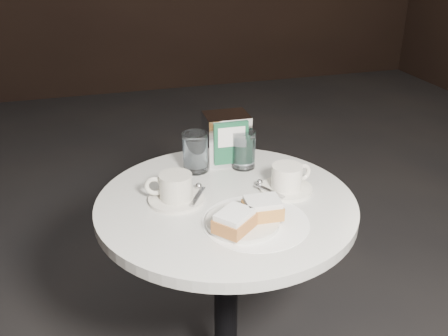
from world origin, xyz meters
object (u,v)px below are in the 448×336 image
Objects in this scene: water_glass_right at (243,150)px; coffee_cup_right at (287,180)px; beignet_plate at (246,218)px; coffee_cup_left at (175,190)px; cafe_table at (226,260)px; napkin_dispenser at (227,138)px; water_glass_left at (195,153)px.

coffee_cup_right is at bearing -69.04° from water_glass_right.
coffee_cup_right is (0.17, 0.14, 0.01)m from beignet_plate.
water_glass_right reaches higher than beignet_plate.
coffee_cup_left reaches higher than beignet_plate.
coffee_cup_left is at bearing 162.21° from coffee_cup_right.
coffee_cup_left is at bearing 166.44° from cafe_table.
cafe_table is 3.13× the size of beignet_plate.
napkin_dispenser is (0.06, 0.37, 0.05)m from beignet_plate.
beignet_plate is at bearing -107.09° from water_glass_right.
cafe_table is 4.00× the size of coffee_cup_left.
water_glass_right is at bearing -53.31° from napkin_dispenser.
cafe_table is 0.29m from coffee_cup_right.
water_glass_left reaches higher than coffee_cup_right.
napkin_dispenser reaches higher than cafe_table.
beignet_plate is 0.22m from coffee_cup_right.
water_glass_right is at bearing 48.28° from coffee_cup_left.
coffee_cup_right is at bearing -63.92° from napkin_dispenser.
coffee_cup_left is 0.19m from water_glass_left.
water_glass_left reaches higher than cafe_table.
water_glass_right reaches higher than coffee_cup_right.
water_glass_right is (0.11, 0.18, 0.25)m from cafe_table.
water_glass_left reaches higher than water_glass_right.
cafe_table is 6.44× the size of water_glass_right.
cafe_table is 0.27m from coffee_cup_left.
coffee_cup_left is 0.31m from coffee_cup_right.
coffee_cup_left is at bearing -119.56° from water_glass_left.
coffee_cup_left is at bearing -133.34° from napkin_dispenser.
cafe_table is 4.29× the size of coffee_cup_right.
water_glass_right is 0.07m from napkin_dispenser.
cafe_table is at bearing -105.27° from napkin_dispenser.
cafe_table is at bearing 168.54° from coffee_cup_right.
napkin_dispenser is (0.20, 0.20, 0.04)m from coffee_cup_left.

